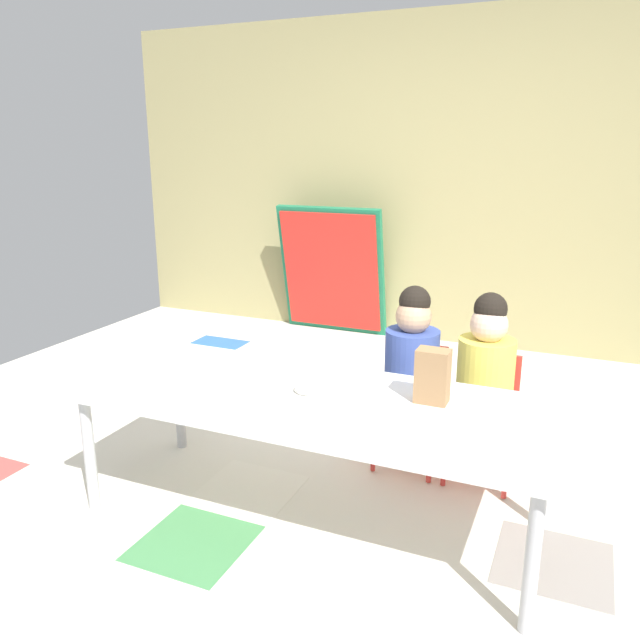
{
  "coord_description": "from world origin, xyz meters",
  "views": [
    {
      "loc": [
        0.91,
        -2.73,
        1.56
      ],
      "look_at": [
        -0.16,
        -0.28,
        0.82
      ],
      "focal_mm": 35.32,
      "sensor_mm": 36.0,
      "label": 1
    }
  ],
  "objects_px": {
    "seated_child_middle_seat": "(486,371)",
    "paper_plate_near_edge": "(308,393)",
    "seated_child_near_camera": "(412,361)",
    "paper_plate_center_table": "(226,366)",
    "craft_table": "(313,405)",
    "paper_bag_brown": "(433,376)",
    "folded_activity_table": "(332,271)",
    "donut_powdered_on_plate": "(308,388)"
  },
  "relations": [
    {
      "from": "craft_table",
      "to": "paper_plate_center_table",
      "type": "relative_size",
      "value": 11.09
    },
    {
      "from": "craft_table",
      "to": "seated_child_middle_seat",
      "type": "xyz_separation_m",
      "value": [
        0.6,
        0.62,
        0.03
      ]
    },
    {
      "from": "seated_child_near_camera",
      "to": "paper_plate_near_edge",
      "type": "distance_m",
      "value": 0.67
    },
    {
      "from": "folded_activity_table",
      "to": "donut_powdered_on_plate",
      "type": "height_order",
      "value": "folded_activity_table"
    },
    {
      "from": "seated_child_middle_seat",
      "to": "craft_table",
      "type": "bearing_deg",
      "value": -134.23
    },
    {
      "from": "seated_child_middle_seat",
      "to": "paper_plate_center_table",
      "type": "relative_size",
      "value": 5.1
    },
    {
      "from": "seated_child_middle_seat",
      "to": "paper_bag_brown",
      "type": "relative_size",
      "value": 4.17
    },
    {
      "from": "craft_table",
      "to": "paper_bag_brown",
      "type": "xyz_separation_m",
      "value": [
        0.46,
        0.13,
        0.15
      ]
    },
    {
      "from": "seated_child_middle_seat",
      "to": "donut_powdered_on_plate",
      "type": "bearing_deg",
      "value": -136.14
    },
    {
      "from": "seated_child_middle_seat",
      "to": "folded_activity_table",
      "type": "relative_size",
      "value": 0.84
    },
    {
      "from": "folded_activity_table",
      "to": "donut_powdered_on_plate",
      "type": "xyz_separation_m",
      "value": [
        0.96,
        -2.59,
        0.05
      ]
    },
    {
      "from": "seated_child_near_camera",
      "to": "seated_child_middle_seat",
      "type": "distance_m",
      "value": 0.35
    },
    {
      "from": "paper_plate_near_edge",
      "to": "donut_powdered_on_plate",
      "type": "xyz_separation_m",
      "value": [
        0.0,
        0.0,
        0.02
      ]
    },
    {
      "from": "paper_plate_near_edge",
      "to": "paper_plate_center_table",
      "type": "xyz_separation_m",
      "value": [
        -0.49,
        0.15,
        0.0
      ]
    },
    {
      "from": "paper_plate_near_edge",
      "to": "paper_plate_center_table",
      "type": "bearing_deg",
      "value": 163.14
    },
    {
      "from": "seated_child_middle_seat",
      "to": "paper_bag_brown",
      "type": "distance_m",
      "value": 0.52
    },
    {
      "from": "donut_powdered_on_plate",
      "to": "seated_child_near_camera",
      "type": "bearing_deg",
      "value": 65.22
    },
    {
      "from": "paper_plate_center_table",
      "to": "paper_plate_near_edge",
      "type": "bearing_deg",
      "value": -16.86
    },
    {
      "from": "craft_table",
      "to": "paper_plate_near_edge",
      "type": "relative_size",
      "value": 11.09
    },
    {
      "from": "folded_activity_table",
      "to": "paper_plate_center_table",
      "type": "relative_size",
      "value": 6.04
    },
    {
      "from": "donut_powdered_on_plate",
      "to": "craft_table",
      "type": "bearing_deg",
      "value": -21.63
    },
    {
      "from": "folded_activity_table",
      "to": "paper_plate_near_edge",
      "type": "height_order",
      "value": "folded_activity_table"
    },
    {
      "from": "folded_activity_table",
      "to": "paper_plate_near_edge",
      "type": "distance_m",
      "value": 2.76
    },
    {
      "from": "paper_plate_near_edge",
      "to": "craft_table",
      "type": "bearing_deg",
      "value": -21.63
    },
    {
      "from": "seated_child_near_camera",
      "to": "paper_plate_near_edge",
      "type": "xyz_separation_m",
      "value": [
        -0.28,
        -0.6,
        0.02
      ]
    },
    {
      "from": "seated_child_near_camera",
      "to": "paper_plate_center_table",
      "type": "height_order",
      "value": "seated_child_near_camera"
    },
    {
      "from": "folded_activity_table",
      "to": "donut_powdered_on_plate",
      "type": "bearing_deg",
      "value": -69.61
    },
    {
      "from": "donut_powdered_on_plate",
      "to": "paper_bag_brown",
      "type": "bearing_deg",
      "value": 13.52
    },
    {
      "from": "craft_table",
      "to": "paper_bag_brown",
      "type": "height_order",
      "value": "paper_bag_brown"
    },
    {
      "from": "paper_plate_near_edge",
      "to": "seated_child_near_camera",
      "type": "bearing_deg",
      "value": 65.22
    },
    {
      "from": "seated_child_near_camera",
      "to": "paper_plate_center_table",
      "type": "relative_size",
      "value": 5.1
    },
    {
      "from": "seated_child_middle_seat",
      "to": "paper_plate_near_edge",
      "type": "height_order",
      "value": "seated_child_middle_seat"
    },
    {
      "from": "paper_plate_center_table",
      "to": "craft_table",
      "type": "bearing_deg",
      "value": -17.14
    },
    {
      "from": "craft_table",
      "to": "folded_activity_table",
      "type": "bearing_deg",
      "value": 110.87
    },
    {
      "from": "craft_table",
      "to": "paper_plate_near_edge",
      "type": "bearing_deg",
      "value": 158.37
    },
    {
      "from": "seated_child_middle_seat",
      "to": "paper_plate_center_table",
      "type": "xyz_separation_m",
      "value": [
        -1.11,
        -0.46,
        0.02
      ]
    },
    {
      "from": "seated_child_near_camera",
      "to": "paper_plate_near_edge",
      "type": "bearing_deg",
      "value": -114.78
    },
    {
      "from": "donut_powdered_on_plate",
      "to": "folded_activity_table",
      "type": "bearing_deg",
      "value": 110.39
    },
    {
      "from": "craft_table",
      "to": "seated_child_middle_seat",
      "type": "relative_size",
      "value": 2.18
    },
    {
      "from": "seated_child_near_camera",
      "to": "seated_child_middle_seat",
      "type": "xyz_separation_m",
      "value": [
        0.35,
        0.0,
        0.0
      ]
    },
    {
      "from": "craft_table",
      "to": "donut_powdered_on_plate",
      "type": "distance_m",
      "value": 0.07
    },
    {
      "from": "paper_bag_brown",
      "to": "donut_powdered_on_plate",
      "type": "bearing_deg",
      "value": -166.48
    }
  ]
}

